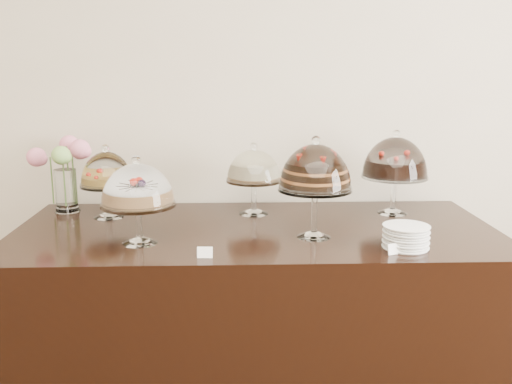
{
  "coord_description": "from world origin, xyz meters",
  "views": [
    {
      "loc": [
        -0.35,
        -0.07,
        1.63
      ],
      "look_at": [
        -0.26,
        2.4,
        1.08
      ],
      "focal_mm": 40.0,
      "sensor_mm": 36.0,
      "label": 1
    }
  ],
  "objects_px": {
    "cake_stand_fruit_tart": "(107,173)",
    "plate_stack": "(406,237)",
    "cake_stand_dark_choco": "(395,161)",
    "cake_stand_choco_layer": "(315,171)",
    "display_counter": "(256,318)",
    "cake_stand_cheesecake": "(254,169)",
    "flower_vase": "(64,167)",
    "cake_stand_sugar_sponge": "(138,189)"
  },
  "relations": [
    {
      "from": "cake_stand_sugar_sponge",
      "to": "cake_stand_cheesecake",
      "type": "height_order",
      "value": "cake_stand_sugar_sponge"
    },
    {
      "from": "cake_stand_choco_layer",
      "to": "cake_stand_fruit_tart",
      "type": "height_order",
      "value": "cake_stand_choco_layer"
    },
    {
      "from": "cake_stand_choco_layer",
      "to": "cake_stand_dark_choco",
      "type": "bearing_deg",
      "value": 40.95
    },
    {
      "from": "display_counter",
      "to": "cake_stand_cheesecake",
      "type": "xyz_separation_m",
      "value": [
        0.0,
        0.26,
        0.68
      ]
    },
    {
      "from": "cake_stand_sugar_sponge",
      "to": "plate_stack",
      "type": "xyz_separation_m",
      "value": [
        1.1,
        -0.11,
        -0.19
      ]
    },
    {
      "from": "cake_stand_cheesecake",
      "to": "flower_vase",
      "type": "bearing_deg",
      "value": 174.65
    },
    {
      "from": "display_counter",
      "to": "plate_stack",
      "type": "xyz_separation_m",
      "value": [
        0.6,
        -0.32,
        0.5
      ]
    },
    {
      "from": "cake_stand_choco_layer",
      "to": "flower_vase",
      "type": "distance_m",
      "value": 1.31
    },
    {
      "from": "cake_stand_fruit_tart",
      "to": "plate_stack",
      "type": "bearing_deg",
      "value": -22.24
    },
    {
      "from": "cake_stand_choco_layer",
      "to": "plate_stack",
      "type": "height_order",
      "value": "cake_stand_choco_layer"
    },
    {
      "from": "cake_stand_cheesecake",
      "to": "flower_vase",
      "type": "height_order",
      "value": "flower_vase"
    },
    {
      "from": "cake_stand_choco_layer",
      "to": "cake_stand_fruit_tart",
      "type": "relative_size",
      "value": 1.23
    },
    {
      "from": "cake_stand_sugar_sponge",
      "to": "cake_stand_choco_layer",
      "type": "distance_m",
      "value": 0.75
    },
    {
      "from": "cake_stand_choco_layer",
      "to": "flower_vase",
      "type": "bearing_deg",
      "value": 157.46
    },
    {
      "from": "cake_stand_dark_choco",
      "to": "flower_vase",
      "type": "xyz_separation_m",
      "value": [
        -1.66,
        0.11,
        -0.04
      ]
    },
    {
      "from": "plate_stack",
      "to": "flower_vase",
      "type": "bearing_deg",
      "value": 156.75
    },
    {
      "from": "cake_stand_cheesecake",
      "to": "cake_stand_fruit_tart",
      "type": "bearing_deg",
      "value": -176.69
    },
    {
      "from": "cake_stand_dark_choco",
      "to": "plate_stack",
      "type": "distance_m",
      "value": 0.61
    },
    {
      "from": "cake_stand_choco_layer",
      "to": "cake_stand_fruit_tart",
      "type": "distance_m",
      "value": 1.04
    },
    {
      "from": "cake_stand_dark_choco",
      "to": "plate_stack",
      "type": "relative_size",
      "value": 2.29
    },
    {
      "from": "display_counter",
      "to": "flower_vase",
      "type": "xyz_separation_m",
      "value": [
        -0.96,
        0.35,
        0.68
      ]
    },
    {
      "from": "cake_stand_cheesecake",
      "to": "flower_vase",
      "type": "distance_m",
      "value": 0.96
    },
    {
      "from": "cake_stand_dark_choco",
      "to": "display_counter",
      "type": "bearing_deg",
      "value": -161.01
    },
    {
      "from": "display_counter",
      "to": "cake_stand_dark_choco",
      "type": "bearing_deg",
      "value": 18.99
    },
    {
      "from": "cake_stand_choco_layer",
      "to": "cake_stand_fruit_tart",
      "type": "bearing_deg",
      "value": 159.04
    },
    {
      "from": "display_counter",
      "to": "cake_stand_cheesecake",
      "type": "height_order",
      "value": "cake_stand_cheesecake"
    },
    {
      "from": "cake_stand_cheesecake",
      "to": "cake_stand_fruit_tart",
      "type": "xyz_separation_m",
      "value": [
        -0.72,
        -0.04,
        -0.01
      ]
    },
    {
      "from": "cake_stand_choco_layer",
      "to": "plate_stack",
      "type": "xyz_separation_m",
      "value": [
        0.35,
        -0.17,
        -0.24
      ]
    },
    {
      "from": "display_counter",
      "to": "cake_stand_dark_choco",
      "type": "height_order",
      "value": "cake_stand_dark_choco"
    },
    {
      "from": "cake_stand_sugar_sponge",
      "to": "cake_stand_choco_layer",
      "type": "xyz_separation_m",
      "value": [
        0.74,
        0.06,
        0.06
      ]
    },
    {
      "from": "cake_stand_choco_layer",
      "to": "flower_vase",
      "type": "height_order",
      "value": "cake_stand_choco_layer"
    },
    {
      "from": "cake_stand_choco_layer",
      "to": "cake_stand_cheesecake",
      "type": "height_order",
      "value": "cake_stand_choco_layer"
    },
    {
      "from": "cake_stand_fruit_tart",
      "to": "flower_vase",
      "type": "height_order",
      "value": "flower_vase"
    },
    {
      "from": "cake_stand_cheesecake",
      "to": "flower_vase",
      "type": "xyz_separation_m",
      "value": [
        -0.96,
        0.09,
        -0.0
      ]
    },
    {
      "from": "display_counter",
      "to": "cake_stand_sugar_sponge",
      "type": "height_order",
      "value": "cake_stand_sugar_sponge"
    },
    {
      "from": "cake_stand_sugar_sponge",
      "to": "cake_stand_cheesecake",
      "type": "xyz_separation_m",
      "value": [
        0.49,
        0.47,
        -0.0
      ]
    },
    {
      "from": "cake_stand_choco_layer",
      "to": "plate_stack",
      "type": "relative_size",
      "value": 2.4
    },
    {
      "from": "cake_stand_cheesecake",
      "to": "cake_stand_fruit_tart",
      "type": "height_order",
      "value": "same"
    },
    {
      "from": "cake_stand_cheesecake",
      "to": "cake_stand_dark_choco",
      "type": "height_order",
      "value": "cake_stand_dark_choco"
    },
    {
      "from": "flower_vase",
      "to": "plate_stack",
      "type": "distance_m",
      "value": 1.71
    },
    {
      "from": "cake_stand_cheesecake",
      "to": "cake_stand_fruit_tart",
      "type": "relative_size",
      "value": 1.0
    },
    {
      "from": "cake_stand_choco_layer",
      "to": "flower_vase",
      "type": "relative_size",
      "value": 1.17
    }
  ]
}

